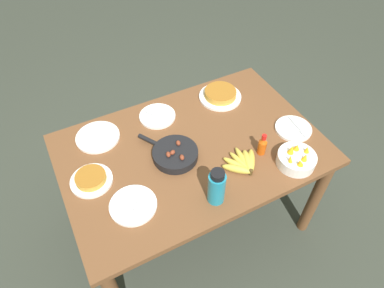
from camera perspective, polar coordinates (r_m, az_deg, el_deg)
ground_plane at (r=2.52m, az=-0.00°, el=-12.18°), size 14.00×14.00×0.00m
dining_table at (r=1.98m, az=-0.00°, el=-2.62°), size 1.44×0.96×0.76m
banana_bunch at (r=1.82m, az=8.55°, el=-3.21°), size 0.23×0.20×0.04m
skillet at (r=1.84m, az=-2.90°, el=-1.67°), size 0.26×0.34×0.08m
frittata_plate_center at (r=2.20m, az=4.73°, el=8.19°), size 0.27×0.27×0.06m
frittata_plate_side at (r=1.81m, az=-16.47°, el=-5.63°), size 0.21×0.21×0.05m
empty_plate_near_front at (r=2.08m, az=16.53°, el=2.47°), size 0.21×0.21×0.02m
empty_plate_far_left at (r=2.02m, az=-15.42°, el=1.13°), size 0.25×0.25×0.02m
empty_plate_far_right at (r=1.69m, az=-9.76°, el=-10.03°), size 0.23×0.23×0.02m
empty_plate_mid_edge at (r=2.08m, az=-5.79°, el=4.64°), size 0.22×0.22×0.02m
fruit_bowl_mango at (r=1.88m, az=17.00°, el=-2.39°), size 0.20×0.20×0.11m
water_bottle at (r=1.62m, az=4.12°, el=-7.15°), size 0.08×0.08×0.21m
hot_sauce_bottle at (r=1.87m, az=11.64°, el=-0.20°), size 0.05×0.05×0.14m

